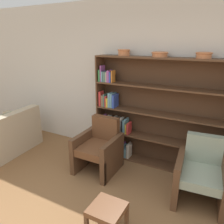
% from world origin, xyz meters
% --- Properties ---
extents(wall_back, '(12.00, 0.06, 2.75)m').
position_xyz_m(wall_back, '(0.00, 2.50, 1.38)').
color(wall_back, silver).
rests_on(wall_back, ground).
extents(bookshelf, '(2.24, 0.30, 1.84)m').
position_xyz_m(bookshelf, '(0.24, 2.33, 0.85)').
color(bookshelf, brown).
rests_on(bookshelf, ground).
extents(bowl_olive, '(0.21, 0.21, 0.10)m').
position_xyz_m(bowl_olive, '(-0.20, 2.31, 1.90)').
color(bowl_olive, '#C67547').
rests_on(bowl_olive, bookshelf).
extents(bowl_brass, '(0.25, 0.25, 0.08)m').
position_xyz_m(bowl_brass, '(0.41, 2.31, 1.89)').
color(bowl_brass, '#C67547').
rests_on(bowl_brass, bookshelf).
extents(bowl_sage, '(0.23, 0.23, 0.09)m').
position_xyz_m(bowl_sage, '(1.03, 2.31, 1.89)').
color(bowl_sage, '#C67547').
rests_on(bowl_sage, bookshelf).
extents(armchair_leather, '(0.64, 0.68, 0.86)m').
position_xyz_m(armchair_leather, '(-0.35, 1.71, 0.39)').
color(armchair_leather, brown).
rests_on(armchair_leather, ground).
extents(armchair_cushioned, '(0.70, 0.73, 0.86)m').
position_xyz_m(armchair_cushioned, '(1.25, 1.71, 0.39)').
color(armchair_cushioned, brown).
rests_on(armchair_cushioned, ground).
extents(footstool, '(0.37, 0.37, 0.37)m').
position_xyz_m(footstool, '(0.42, 0.62, 0.30)').
color(footstool, brown).
rests_on(footstool, ground).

